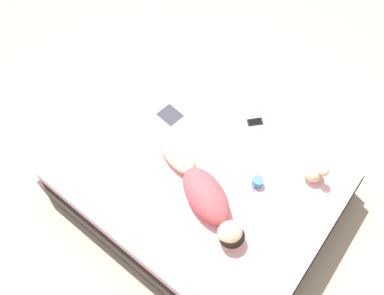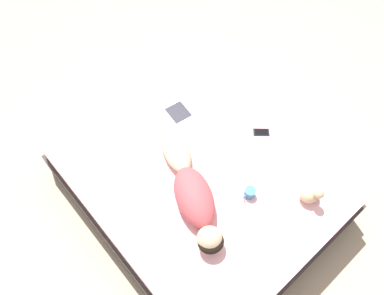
% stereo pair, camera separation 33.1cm
% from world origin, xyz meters
% --- Properties ---
extents(ground_plane, '(12.00, 12.00, 0.00)m').
position_xyz_m(ground_plane, '(0.00, 0.00, 0.00)').
color(ground_plane, '#B7A88E').
extents(bed, '(1.90, 2.34, 0.52)m').
position_xyz_m(bed, '(0.00, 0.00, 0.26)').
color(bed, '#383333').
rests_on(bed, ground_plane).
extents(person, '(0.69, 1.26, 0.22)m').
position_xyz_m(person, '(0.19, 0.13, 0.62)').
color(person, '#DBB28E').
rests_on(person, bed).
extents(open_magazine, '(0.59, 0.36, 0.01)m').
position_xyz_m(open_magazine, '(-0.40, -0.57, 0.52)').
color(open_magazine, silver).
rests_on(open_magazine, bed).
extents(coffee_mug, '(0.12, 0.09, 0.08)m').
position_xyz_m(coffee_mug, '(-0.17, 0.46, 0.56)').
color(coffee_mug, teal).
rests_on(coffee_mug, bed).
extents(cell_phone, '(0.16, 0.16, 0.01)m').
position_xyz_m(cell_phone, '(-0.70, 0.09, 0.52)').
color(cell_phone, black).
rests_on(cell_phone, bed).
extents(plush_toy, '(0.17, 0.18, 0.22)m').
position_xyz_m(plush_toy, '(-0.52, 0.80, 0.61)').
color(plush_toy, '#D1B289').
rests_on(plush_toy, bed).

